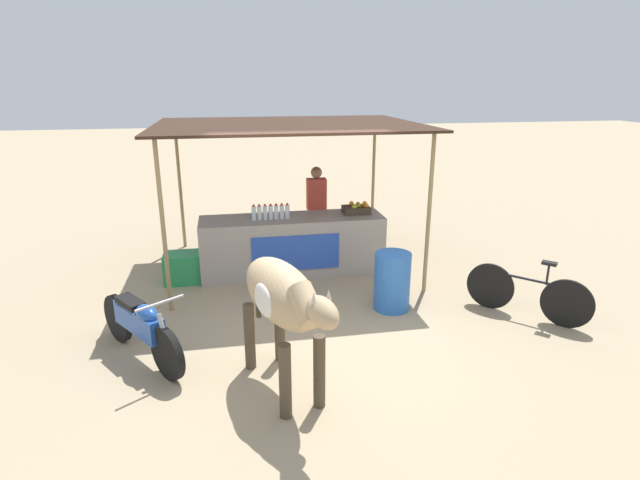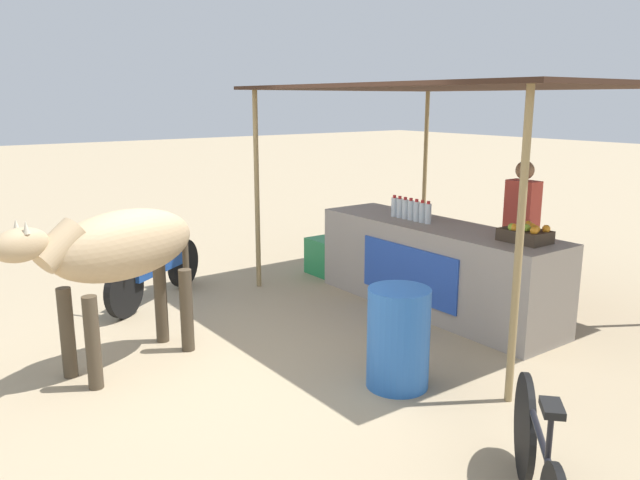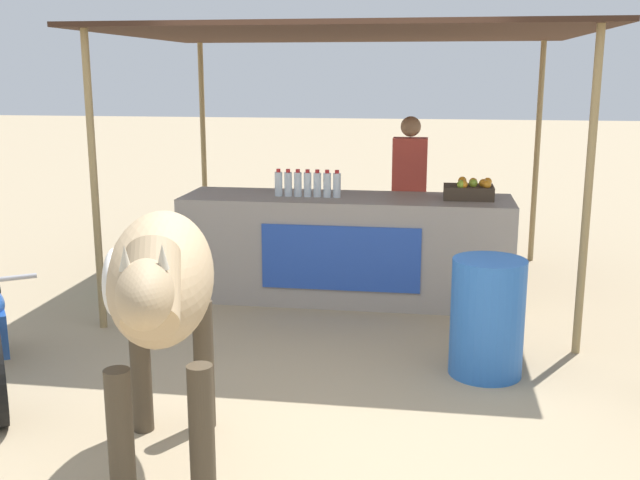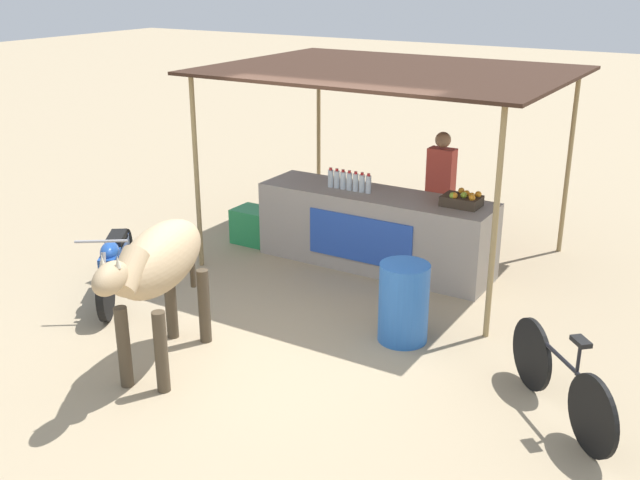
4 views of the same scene
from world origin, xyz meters
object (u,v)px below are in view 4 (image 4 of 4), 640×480
(cow, at_px, (158,265))
(bicycle_leaning, at_px, (560,381))
(vendor_behind_counter, at_px, (440,193))
(fruit_crate, at_px, (462,200))
(motorcycle_parked, at_px, (115,262))
(water_barrel, at_px, (404,303))
(cooler_box, at_px, (256,226))
(stall_counter, at_px, (375,230))

(cow, bearing_deg, bicycle_leaning, 17.05)
(vendor_behind_counter, bearing_deg, fruit_crate, -51.46)
(fruit_crate, height_order, motorcycle_parked, fruit_crate)
(bicycle_leaning, bearing_deg, vendor_behind_counter, 128.15)
(cow, bearing_deg, water_barrel, 43.91)
(fruit_crate, distance_m, bicycle_leaning, 3.01)
(cooler_box, bearing_deg, bicycle_leaning, -24.74)
(vendor_behind_counter, relative_size, water_barrel, 1.99)
(cooler_box, relative_size, water_barrel, 0.72)
(vendor_behind_counter, bearing_deg, water_barrel, -75.11)
(vendor_behind_counter, height_order, cooler_box, vendor_behind_counter)
(cooler_box, bearing_deg, motorcycle_parked, -97.47)
(vendor_behind_counter, height_order, bicycle_leaning, vendor_behind_counter)
(motorcycle_parked, height_order, bicycle_leaning, motorcycle_parked)
(cooler_box, height_order, cow, cow)
(stall_counter, xyz_separation_m, water_barrel, (1.18, -1.66, -0.07))
(cow, xyz_separation_m, motorcycle_parked, (-1.55, 0.90, -0.61))
(vendor_behind_counter, bearing_deg, motorcycle_parked, -129.69)
(cow, bearing_deg, cooler_box, 111.16)
(fruit_crate, xyz_separation_m, bicycle_leaning, (1.80, -2.31, -0.69))
(water_barrel, xyz_separation_m, cow, (-1.72, -1.65, 0.62))
(fruit_crate, relative_size, bicycle_leaning, 0.36)
(fruit_crate, bearing_deg, water_barrel, -87.29)
(motorcycle_parked, bearing_deg, bicycle_leaning, 1.76)
(fruit_crate, relative_size, cow, 0.24)
(vendor_behind_counter, relative_size, motorcycle_parked, 1.08)
(cow, height_order, motorcycle_parked, cow)
(cow, bearing_deg, motorcycle_parked, 149.77)
(stall_counter, relative_size, vendor_behind_counter, 1.82)
(cooler_box, xyz_separation_m, cow, (1.24, -3.21, 0.79))
(vendor_behind_counter, bearing_deg, stall_counter, -125.86)
(water_barrel, height_order, bicycle_leaning, bicycle_leaning)
(water_barrel, bearing_deg, cow, -136.09)
(stall_counter, xyz_separation_m, fruit_crate, (1.10, 0.05, 0.55))
(cooler_box, bearing_deg, fruit_crate, 2.93)
(water_barrel, distance_m, bicycle_leaning, 1.82)
(stall_counter, xyz_separation_m, bicycle_leaning, (2.91, -2.25, -0.13))
(stall_counter, distance_m, bicycle_leaning, 3.68)
(water_barrel, bearing_deg, motorcycle_parked, -167.03)
(water_barrel, bearing_deg, fruit_crate, 92.71)
(stall_counter, xyz_separation_m, vendor_behind_counter, (0.54, 0.75, 0.37))
(water_barrel, distance_m, cow, 2.46)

